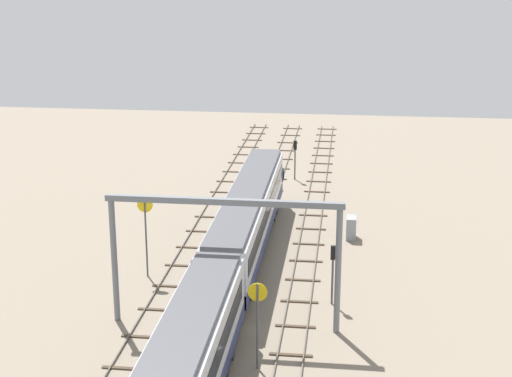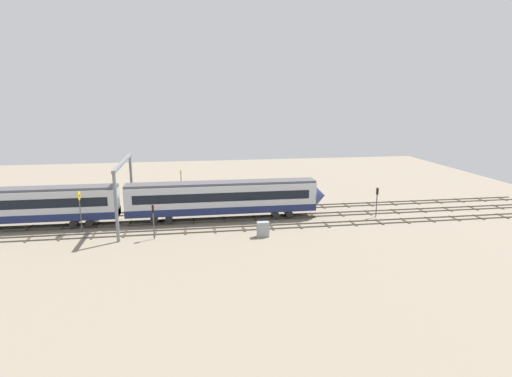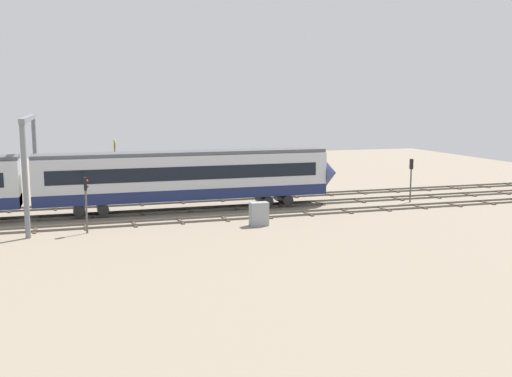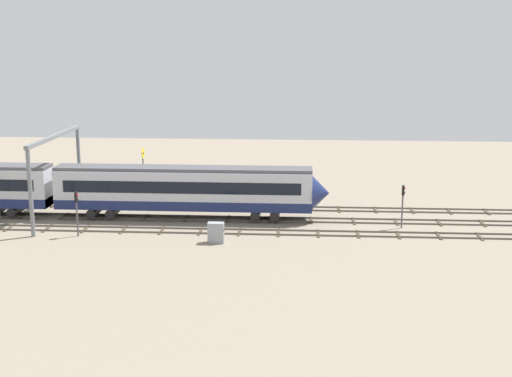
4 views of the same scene
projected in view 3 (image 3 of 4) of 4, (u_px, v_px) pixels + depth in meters
The scene contains 10 objects.
ground_plane at pixel (212, 209), 50.23m from camera, with size 102.34×102.34×0.00m, color gray.
track_near_foreground at pixel (225, 218), 46.12m from camera, with size 86.34×2.40×0.16m.
track_with_train at pixel (212, 208), 50.22m from camera, with size 86.34×2.40×0.16m.
track_middle at pixel (201, 200), 54.33m from camera, with size 86.34×2.40×0.16m.
train at pixel (34, 185), 45.71m from camera, with size 50.40×3.24×4.80m.
overhead_gantry at pixel (30, 145), 45.04m from camera, with size 0.40×13.75×7.91m.
speed_sign_mid_trackside at pixel (115, 160), 53.42m from camera, with size 0.14×1.07×5.67m.
signal_light_trackside_approach at pixel (86, 196), 40.77m from camera, with size 0.31×0.32×3.91m.
signal_light_trackside_departure at pixel (411, 174), 53.27m from camera, with size 0.31×0.32×3.91m.
relay_cabinet at pixel (259, 214), 43.52m from camera, with size 1.36×0.76×1.73m.
Camera 3 is at (-11.21, -48.29, 9.11)m, focal length 41.78 mm.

